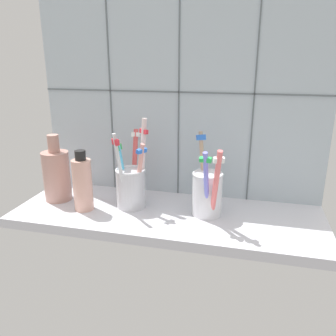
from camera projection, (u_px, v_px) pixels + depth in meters
counter_slab at (167, 216)px, 72.26cm from camera, size 64.00×22.00×2.00cm
tile_wall_back at (180, 106)px, 76.70cm from camera, size 64.00×2.20×45.00cm
toothbrush_cup_left at (131, 183)px, 73.34cm from camera, size 7.46×11.87×19.04cm
toothbrush_cup_right at (207, 192)px, 69.30cm from camera, size 6.84×11.35×16.55cm
ceramic_vase at (57, 174)px, 76.76cm from camera, size 5.92×5.92×14.96cm
soap_bottle at (83, 184)px, 71.65cm from camera, size 4.02×4.02×12.93cm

